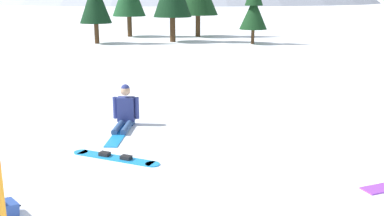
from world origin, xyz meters
TOP-DOWN VIEW (x-y plane):
  - snowboarder_background at (-1.61, 5.36)m, footprint 0.63×1.84m
  - loose_snowboard_near_left at (-1.43, 3.24)m, footprint 1.84×0.96m
  - pine_tree_short at (3.41, 24.03)m, footprint 1.77×1.77m

SIDE VIEW (x-z plane):
  - loose_snowboard_near_left at x=-1.43m, z-range -0.02..0.07m
  - snowboarder_background at x=-1.61m, z-range -0.15..0.84m
  - pine_tree_short at x=3.41m, z-range 0.19..4.41m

